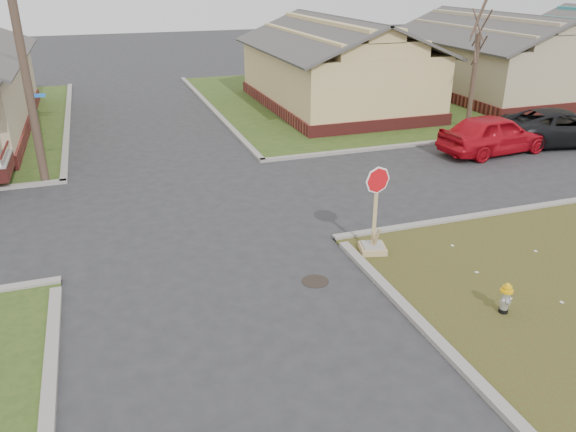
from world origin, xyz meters
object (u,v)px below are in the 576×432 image
object	(u,v)px
utility_pole	(20,43)
dark_pickup	(562,127)
red_sedan	(494,134)
stop_sign	(374,234)
fire_hydrant	(506,296)

from	to	relation	value
utility_pole	dark_pickup	size ratio (longest dim) A/B	1.70
utility_pole	dark_pickup	world-z (taller)	utility_pole
utility_pole	red_sedan	xyz separation A→B (m)	(16.90, -2.19, -3.87)
stop_sign	utility_pole	bearing A→B (deg)	148.80
utility_pole	red_sedan	distance (m)	17.47
stop_sign	dark_pickup	size ratio (longest dim) A/B	0.44
fire_hydrant	dark_pickup	world-z (taller)	dark_pickup
fire_hydrant	dark_pickup	size ratio (longest dim) A/B	0.14
fire_hydrant	red_sedan	bearing A→B (deg)	30.66
red_sedan	dark_pickup	xyz separation A→B (m)	(3.53, 0.14, -0.06)
stop_sign	fire_hydrant	bearing A→B (deg)	-54.31
fire_hydrant	dark_pickup	bearing A→B (deg)	19.77
stop_sign	dark_pickup	xyz separation A→B (m)	(12.08, 6.47, 0.18)
fire_hydrant	stop_sign	distance (m)	3.73
utility_pole	stop_sign	bearing A→B (deg)	-45.58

